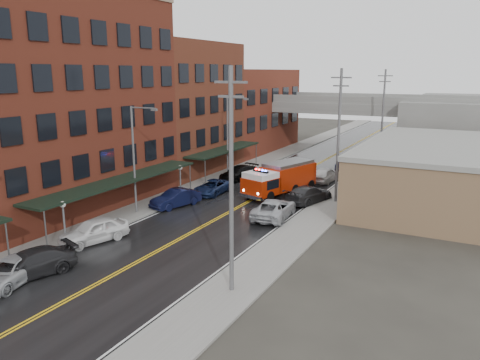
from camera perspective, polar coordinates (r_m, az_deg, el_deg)
The scene contains 31 objects.
road at distance 41.72m, azimuth 0.06°, elevation -3.19°, with size 11.00×160.00×0.02m, color black.
sidewalk_left at distance 45.40m, azimuth -8.16°, elevation -1.90°, with size 3.00×160.00×0.15m, color slate.
sidewalk_right at distance 39.05m, azimuth 9.65°, elevation -4.44°, with size 3.00×160.00×0.15m, color slate.
curb_left at distance 44.48m, azimuth -6.43°, elevation -2.16°, with size 0.30×160.00×0.15m, color gray.
curb_right at distance 39.55m, azimuth 7.37°, elevation -4.13°, with size 0.30×160.00×0.15m, color gray.
brick_building_b at distance 42.75m, azimuth -20.77°, elevation 8.62°, with size 9.00×20.00×18.00m, color #5F2419.
brick_building_c at distance 56.08m, azimuth -7.20°, elevation 8.68°, with size 9.00×15.00×15.00m, color #5E2B1C.
brick_building_far at distance 71.27m, azimuth 0.89°, elevation 8.49°, with size 9.00×20.00×12.00m, color maroon.
tan_building at distance 46.58m, azimuth 23.87°, elevation 0.55°, with size 14.00×22.00×5.00m, color olive.
right_far_block at distance 75.99m, azimuth 27.07°, elevation 5.84°, with size 18.00×30.00×8.00m, color slate.
awning_1 at distance 39.52m, azimuth -14.40°, elevation -0.07°, with size 2.60×18.00×3.09m.
awning_2 at distance 53.56m, azimuth -1.91°, elevation 3.71°, with size 2.60×13.00×3.09m.
globe_lamp_1 at distance 34.17m, azimuth -20.74°, elevation -3.75°, with size 0.44×0.44×3.12m.
globe_lamp_2 at distance 44.37m, azimuth -7.31°, elevation 0.75°, with size 0.44×0.44×3.12m.
street_lamp_1 at distance 39.23m, azimuth -12.58°, elevation 3.20°, with size 2.64×0.22×9.00m.
street_lamp_2 at distance 52.36m, azimuth -1.30°, elevation 5.93°, with size 2.64×0.22×9.00m.
utility_pole_0 at distance 24.04m, azimuth -1.08°, elevation 0.10°, with size 1.80×0.24×12.00m.
utility_pole_1 at distance 42.45m, azimuth 11.93°, elevation 5.49°, with size 1.80×0.24×12.00m.
utility_pole_2 at distance 61.85m, azimuth 16.99°, elevation 7.51°, with size 1.80×0.24×12.00m.
overpass at distance 70.28m, azimuth 12.23°, elevation 8.12°, with size 40.00×10.00×7.50m.
fire_truck at distance 45.53m, azimuth 4.87°, elevation 0.29°, with size 5.16×8.80×3.06m.
parked_car_left_2 at distance 29.86m, azimuth -26.28°, elevation -9.96°, with size 2.33×5.06×1.41m, color #B1B5BA.
parked_car_left_3 at distance 30.23m, azimuth -24.31°, elevation -9.33°, with size 2.18×5.37×1.56m, color #232325.
parked_car_left_4 at distance 34.44m, azimuth -17.41°, elevation -5.93°, with size 1.98×4.92×1.68m, color white.
parked_car_left_5 at distance 41.72m, azimuth -7.84°, elevation -2.22°, with size 1.65×4.74×1.56m, color black.
parked_car_left_6 at distance 45.76m, azimuth -3.39°, elevation -0.88°, with size 2.25×4.88×1.36m, color #121E43.
parked_car_left_7 at distance 51.69m, azimuth -0.19°, elevation 0.86°, with size 2.14×5.26×1.53m, color black.
parked_car_right_0 at distance 38.30m, azimuth 4.16°, elevation -3.50°, with size 2.64×5.73×1.59m, color #A5A8AD.
parked_car_right_1 at distance 43.08m, azimuth 8.37°, elevation -1.73°, with size 2.23×5.48×1.59m, color #27282A.
parked_car_right_2 at distance 51.54m, azimuth 10.38°, elevation 0.66°, with size 1.92×4.77×1.62m, color silver.
parked_car_right_3 at distance 58.03m, azimuth 12.95°, elevation 1.79°, with size 1.43×4.10×1.35m, color black.
Camera 1 is at (18.36, -5.60, 11.70)m, focal length 35.00 mm.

